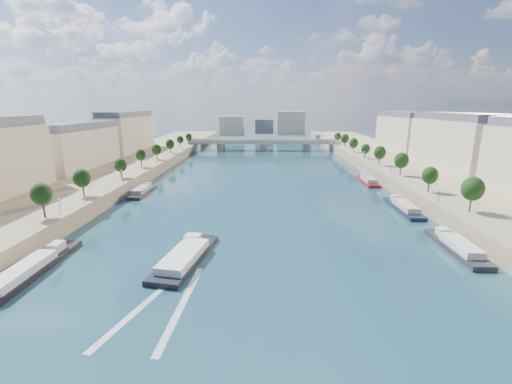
{
  "coord_description": "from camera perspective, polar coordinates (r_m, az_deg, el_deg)",
  "views": [
    {
      "loc": [
        0.98,
        -14.01,
        32.75
      ],
      "look_at": [
        -1.94,
        94.94,
        5.0
      ],
      "focal_mm": 24.0,
      "sensor_mm": 36.0,
      "label": 1
    }
  ],
  "objects": [
    {
      "name": "ground",
      "position": [
        118.62,
        1.0,
        -1.74
      ],
      "size": [
        700.0,
        700.0,
        0.0
      ],
      "primitive_type": "plane",
      "color": "#0C2535",
      "rests_on": "ground"
    },
    {
      "name": "quay_left",
      "position": [
        138.7,
        -30.26,
        -0.29
      ],
      "size": [
        44.0,
        520.0,
        5.0
      ],
      "primitive_type": "cube",
      "color": "#9E8460",
      "rests_on": "ground"
    },
    {
      "name": "quay_right",
      "position": [
        137.68,
        32.54,
        -0.69
      ],
      "size": [
        44.0,
        520.0,
        5.0
      ],
      "primitive_type": "cube",
      "color": "#9E8460",
      "rests_on": "ground"
    },
    {
      "name": "pave_left",
      "position": [
        130.87,
        -24.81,
        0.73
      ],
      "size": [
        14.0,
        520.0,
        0.1
      ],
      "primitive_type": "cube",
      "color": "gray",
      "rests_on": "quay_left"
    },
    {
      "name": "pave_right",
      "position": [
        130.01,
        27.01,
        0.4
      ],
      "size": [
        14.0,
        520.0,
        0.1
      ],
      "primitive_type": "cube",
      "color": "gray",
      "rests_on": "quay_right"
    },
    {
      "name": "trees_left",
      "position": [
        130.72,
        -23.89,
        3.25
      ],
      "size": [
        4.8,
        268.8,
        8.26
      ],
      "color": "#382B1E",
      "rests_on": "ground"
    },
    {
      "name": "trees_right",
      "position": [
        137.08,
        24.77,
        3.62
      ],
      "size": [
        4.8,
        268.8,
        8.26
      ],
      "color": "#382B1E",
      "rests_on": "ground"
    },
    {
      "name": "lamps_left",
      "position": [
        119.59,
        -25.08,
        0.87
      ],
      "size": [
        0.36,
        200.36,
        4.28
      ],
      "color": "black",
      "rests_on": "ground"
    },
    {
      "name": "lamps_right",
      "position": [
        132.06,
        24.48,
        2.09
      ],
      "size": [
        0.36,
        200.36,
        4.28
      ],
      "color": "black",
      "rests_on": "ground"
    },
    {
      "name": "buildings_left",
      "position": [
        153.41,
        -32.76,
        5.93
      ],
      "size": [
        16.0,
        226.0,
        23.2
      ],
      "color": "beige",
      "rests_on": "ground"
    },
    {
      "name": "buildings_right",
      "position": [
        152.32,
        35.19,
        5.55
      ],
      "size": [
        16.0,
        226.0,
        23.2
      ],
      "color": "beige",
      "rests_on": "ground"
    },
    {
      "name": "skyline",
      "position": [
        334.03,
        1.95,
        11.17
      ],
      "size": [
        79.0,
        42.0,
        22.0
      ],
      "color": "beige",
      "rests_on": "ground"
    },
    {
      "name": "bridge",
      "position": [
        256.43,
        1.32,
        8.09
      ],
      "size": [
        112.0,
        12.0,
        8.15
      ],
      "color": "#C1B79E",
      "rests_on": "ground"
    },
    {
      "name": "tour_barge",
      "position": [
        76.82,
        -11.66,
        -10.55
      ],
      "size": [
        11.14,
        25.51,
        3.56
      ],
      "rotation": [
        0.0,
        0.0,
        -0.17
      ],
      "color": "black",
      "rests_on": "ground"
    },
    {
      "name": "wake",
      "position": [
        63.04,
        -15.16,
        -17.55
      ],
      "size": [
        11.95,
        26.03,
        0.04
      ],
      "color": "silver",
      "rests_on": "ground"
    },
    {
      "name": "moored_barges_right",
      "position": [
        91.41,
        30.91,
        -8.28
      ],
      "size": [
        5.0,
        164.99,
        3.6
      ],
      "color": "black",
      "rests_on": "ground"
    }
  ]
}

